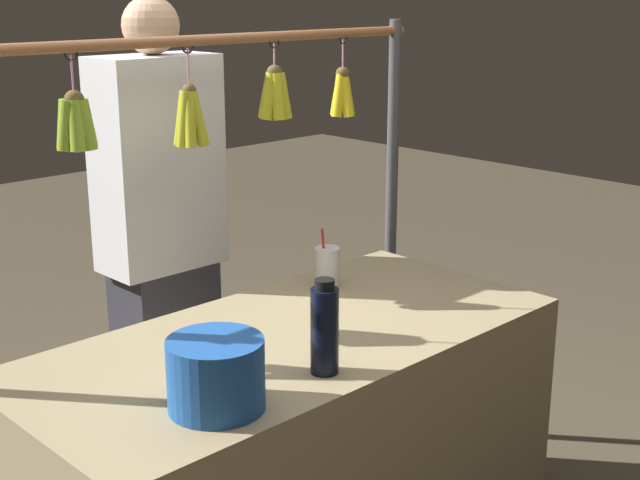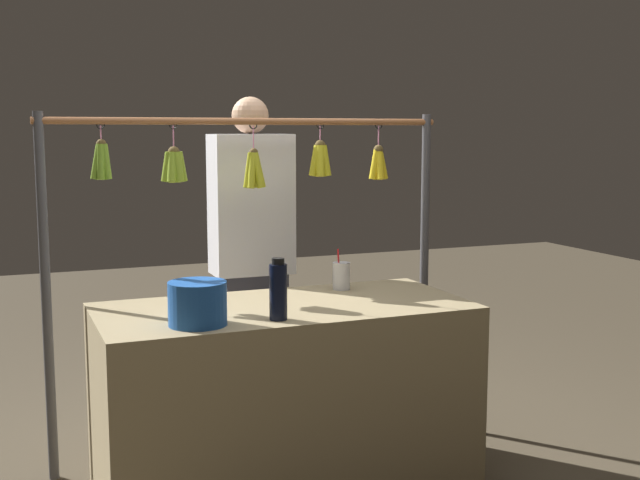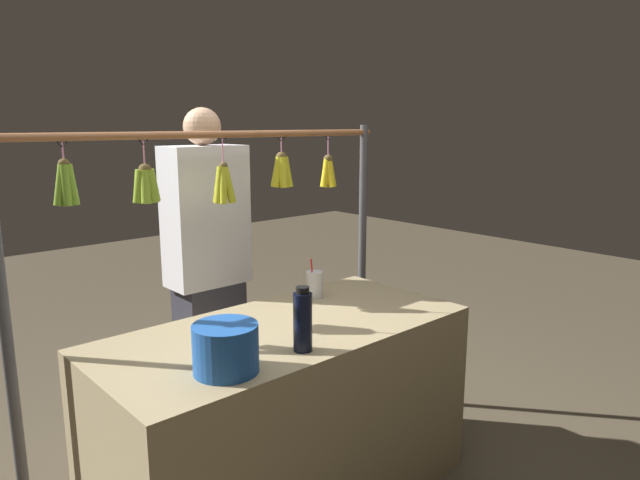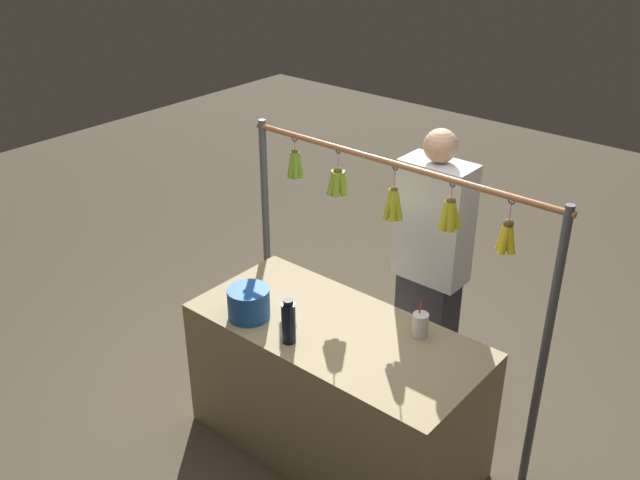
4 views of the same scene
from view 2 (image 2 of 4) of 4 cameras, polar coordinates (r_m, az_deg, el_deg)
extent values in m
cube|color=tan|center=(3.59, -2.52, -10.87)|extent=(1.58, 0.74, 0.80)
cylinder|color=#4C4C51|center=(4.27, 7.30, -2.24)|extent=(0.04, 0.04, 1.62)
cylinder|color=#4C4C51|center=(3.74, -18.63, -4.01)|extent=(0.04, 0.04, 1.62)
cylinder|color=#9E6038|center=(3.83, -4.91, 8.28)|extent=(1.93, 0.03, 0.03)
torus|color=black|center=(4.08, 4.13, 8.00)|extent=(0.04, 0.01, 0.04)
cylinder|color=pink|center=(4.08, 4.12, 7.15)|extent=(0.01, 0.01, 0.12)
sphere|color=brown|center=(4.08, 4.11, 6.33)|extent=(0.05, 0.05, 0.05)
cylinder|color=yellow|center=(4.07, 3.87, 5.29)|extent=(0.06, 0.04, 0.15)
cylinder|color=yellow|center=(4.06, 4.20, 5.29)|extent=(0.04, 0.07, 0.15)
cylinder|color=yellow|center=(4.09, 4.35, 5.30)|extent=(0.07, 0.04, 0.15)
cylinder|color=yellow|center=(4.10, 3.98, 5.31)|extent=(0.04, 0.07, 0.15)
torus|color=black|center=(3.95, 0.01, 8.03)|extent=(0.04, 0.02, 0.04)
cylinder|color=pink|center=(3.95, 0.01, 7.32)|extent=(0.01, 0.01, 0.09)
sphere|color=brown|center=(3.95, 0.01, 6.65)|extent=(0.05, 0.05, 0.05)
cylinder|color=gold|center=(3.94, -0.32, 5.57)|extent=(0.07, 0.04, 0.15)
cylinder|color=gold|center=(3.93, 0.03, 5.56)|extent=(0.05, 0.07, 0.16)
cylinder|color=gold|center=(3.94, 0.35, 5.57)|extent=(0.06, 0.06, 0.16)
cylinder|color=gold|center=(3.97, 0.16, 5.58)|extent=(0.07, 0.07, 0.16)
cylinder|color=gold|center=(3.97, -0.25, 5.58)|extent=(0.05, 0.07, 0.16)
torus|color=black|center=(3.83, -4.70, 8.01)|extent=(0.04, 0.01, 0.04)
cylinder|color=pink|center=(3.83, -4.69, 7.06)|extent=(0.01, 0.01, 0.12)
sphere|color=brown|center=(3.84, -4.68, 6.13)|extent=(0.04, 0.04, 0.04)
cylinder|color=gold|center=(3.83, -5.00, 4.88)|extent=(0.06, 0.03, 0.17)
cylinder|color=gold|center=(3.82, -4.79, 4.87)|extent=(0.05, 0.06, 0.17)
cylinder|color=gold|center=(3.82, -4.38, 4.88)|extent=(0.05, 0.06, 0.17)
cylinder|color=gold|center=(3.85, -4.32, 4.90)|extent=(0.07, 0.03, 0.17)
cylinder|color=gold|center=(3.86, -4.60, 4.91)|extent=(0.05, 0.06, 0.17)
cylinder|color=gold|center=(3.86, -4.90, 4.90)|extent=(0.04, 0.06, 0.17)
torus|color=black|center=(3.74, -10.25, 7.93)|extent=(0.04, 0.02, 0.04)
cylinder|color=pink|center=(3.74, -10.23, 6.99)|extent=(0.01, 0.01, 0.12)
sphere|color=brown|center=(3.74, -10.21, 6.08)|extent=(0.05, 0.05, 0.05)
cylinder|color=#87AA29|center=(3.73, -10.63, 5.04)|extent=(0.06, 0.04, 0.14)
cylinder|color=#87AA29|center=(3.71, -10.31, 5.03)|extent=(0.06, 0.07, 0.14)
cylinder|color=#87AA29|center=(3.72, -9.92, 5.04)|extent=(0.05, 0.06, 0.14)
cylinder|color=#87AA29|center=(3.75, -9.74, 5.07)|extent=(0.06, 0.04, 0.14)
cylinder|color=#87AA29|center=(3.77, -10.03, 5.08)|extent=(0.05, 0.06, 0.14)
cylinder|color=#87AA29|center=(3.76, -10.54, 5.06)|extent=(0.05, 0.05, 0.14)
torus|color=black|center=(3.69, -15.13, 7.79)|extent=(0.04, 0.01, 0.04)
cylinder|color=pink|center=(3.69, -15.10, 7.13)|extent=(0.01, 0.01, 0.08)
sphere|color=brown|center=(3.69, -15.08, 6.51)|extent=(0.04, 0.04, 0.04)
cylinder|color=#76A52B|center=(3.68, -15.36, 5.30)|extent=(0.06, 0.04, 0.16)
cylinder|color=#76A52B|center=(3.67, -15.10, 5.30)|extent=(0.04, 0.05, 0.16)
cylinder|color=#76A52B|center=(3.68, -14.77, 5.32)|extent=(0.05, 0.05, 0.16)
cylinder|color=#76A52B|center=(3.70, -14.78, 5.33)|extent=(0.05, 0.04, 0.16)
cylinder|color=#76A52B|center=(3.71, -15.14, 5.32)|extent=(0.04, 0.05, 0.16)
cylinder|color=black|center=(3.20, -2.95, -3.67)|extent=(0.07, 0.07, 0.22)
cylinder|color=black|center=(3.17, -2.96, -1.49)|extent=(0.05, 0.05, 0.02)
cylinder|color=#1F53A8|center=(3.15, -8.58, -4.42)|extent=(0.22, 0.22, 0.17)
cylinder|color=silver|center=(3.81, 1.50, -2.53)|extent=(0.08, 0.08, 0.13)
cylinder|color=red|center=(3.79, 1.34, -2.07)|extent=(0.01, 0.03, 0.19)
cube|color=#2D2D38|center=(4.30, -4.73, -7.66)|extent=(0.33, 0.22, 0.81)
cube|color=silver|center=(4.16, -4.84, 2.51)|extent=(0.41, 0.22, 0.71)
sphere|color=tan|center=(4.15, -4.91, 8.69)|extent=(0.19, 0.19, 0.19)
camera|label=1|loc=(1.58, -37.83, 13.02)|focal=49.46mm
camera|label=3|loc=(1.46, -33.49, 10.02)|focal=32.19mm
camera|label=4|loc=(3.43, 56.12, 27.88)|focal=39.88mm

